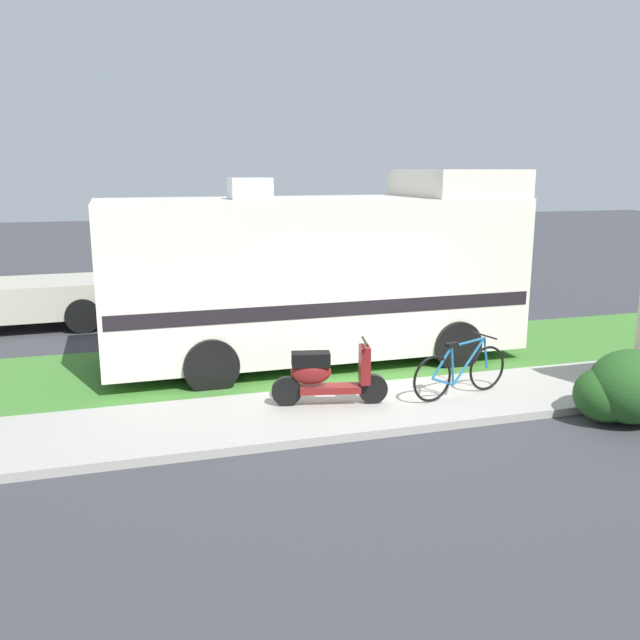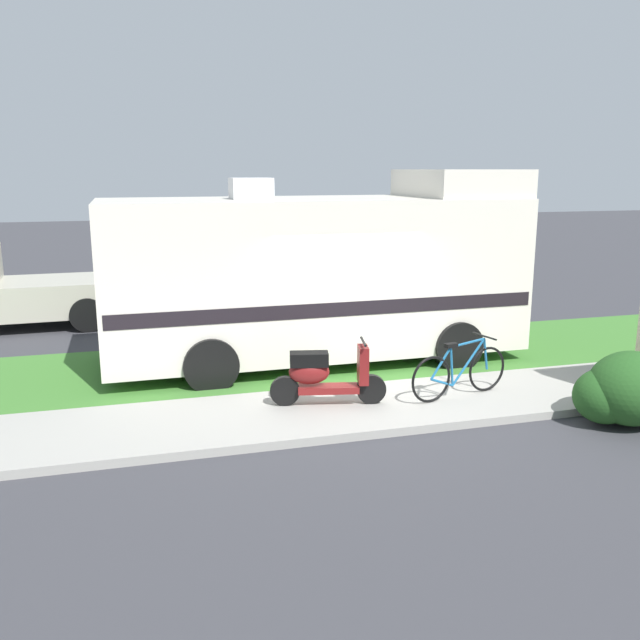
% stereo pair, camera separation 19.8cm
% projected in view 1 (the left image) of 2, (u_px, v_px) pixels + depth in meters
% --- Properties ---
extents(ground_plane, '(80.00, 80.00, 0.00)m').
position_uv_depth(ground_plane, '(354.00, 386.00, 11.22)').
color(ground_plane, '#38383D').
extents(sidewalk, '(24.00, 2.00, 0.12)m').
position_uv_depth(sidewalk, '(381.00, 407.00, 10.09)').
color(sidewalk, '#9E9B93').
rests_on(sidewalk, ground).
extents(grass_strip, '(24.00, 3.40, 0.08)m').
position_uv_depth(grass_strip, '(327.00, 360.00, 12.61)').
color(grass_strip, '#3D752D').
rests_on(grass_strip, ground).
extents(motorhome_rv, '(7.51, 2.73, 3.52)m').
position_uv_depth(motorhome_rv, '(318.00, 273.00, 12.30)').
color(motorhome_rv, silver).
rests_on(motorhome_rv, ground).
extents(scooter, '(1.70, 0.62, 0.97)m').
position_uv_depth(scooter, '(325.00, 375.00, 9.92)').
color(scooter, black).
rests_on(scooter, ground).
extents(bicycle, '(1.77, 0.59, 0.91)m').
position_uv_depth(bicycle, '(460.00, 371.00, 10.31)').
color(bicycle, black).
rests_on(bicycle, ground).
extents(bush_by_porch, '(1.48, 1.11, 1.05)m').
position_uv_depth(bush_by_porch, '(629.00, 390.00, 9.48)').
color(bush_by_porch, '#23511E').
rests_on(bush_by_porch, ground).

